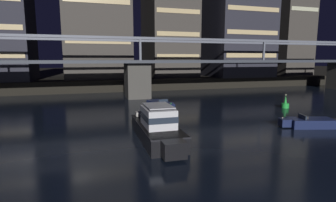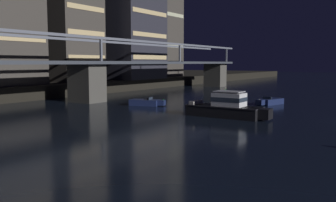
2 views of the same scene
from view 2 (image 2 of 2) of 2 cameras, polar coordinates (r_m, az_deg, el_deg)
The scene contains 8 objects.
river_bridge at distance 55.00m, azimuth -12.48°, elevation 4.50°, with size 91.19×6.40×9.38m.
tower_central at distance 75.55m, azimuth -16.29°, elevation 11.69°, with size 10.02×14.06×23.15m.
tower_east_tall at distance 83.23m, azimuth -6.05°, elevation 11.70°, with size 13.13×11.70×24.19m.
tower_east_low at distance 99.33m, azimuth -1.10°, elevation 15.33°, with size 8.49×8.96×39.80m.
cabin_cruiser_near_left at distance 39.38m, azimuth 9.05°, elevation -0.98°, with size 2.79×9.17×2.79m.
speedboat_near_right at distance 49.66m, azimuth -3.41°, elevation -0.23°, with size 2.78×5.18×1.16m.
speedboat_mid_left at distance 52.69m, azimuth 15.48°, elevation -0.08°, with size 5.18×2.80×1.16m.
channel_buoy at distance 60.31m, azimuth 8.93°, elevation 0.86°, with size 0.90×0.90×1.76m.
Camera 2 is at (-38.47, -3.31, 5.74)m, focal length 39.31 mm.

